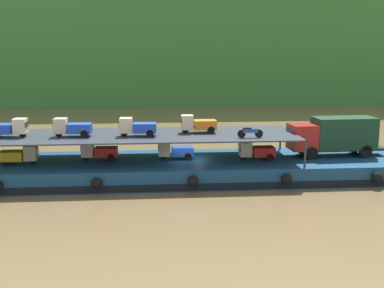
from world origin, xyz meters
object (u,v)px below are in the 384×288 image
(mini_truck_lower_mid, at_px, (175,150))
(mini_truck_lower_fore, at_px, (256,151))
(mini_truck_upper_fore, at_px, (137,127))
(cargo_barge, at_px, (189,169))
(covered_lorry, at_px, (334,135))
(motorcycle_upper_port, at_px, (250,132))
(mini_truck_lower_aft, at_px, (99,151))
(mini_truck_upper_bow, at_px, (198,124))
(mini_truck_lower_stern, at_px, (19,155))
(mini_truck_upper_stern, at_px, (9,128))
(mini_truck_upper_mid, at_px, (72,127))

(mini_truck_lower_mid, relative_size, mini_truck_lower_fore, 1.01)
(mini_truck_upper_fore, bearing_deg, cargo_barge, 9.39)
(covered_lorry, relative_size, motorcycle_upper_port, 4.17)
(mini_truck_lower_aft, bearing_deg, mini_truck_upper_bow, 0.69)
(mini_truck_upper_bow, bearing_deg, motorcycle_upper_port, -35.60)
(mini_truck_lower_stern, distance_m, mini_truck_upper_fore, 8.97)
(mini_truck_lower_mid, bearing_deg, motorcycle_upper_port, -22.92)
(mini_truck_lower_stern, relative_size, mini_truck_lower_aft, 0.99)
(mini_truck_upper_fore, distance_m, motorcycle_upper_port, 8.38)
(covered_lorry, distance_m, mini_truck_upper_bow, 10.92)
(mini_truck_upper_bow, relative_size, motorcycle_upper_port, 1.45)
(mini_truck_lower_fore, height_order, mini_truck_upper_stern, mini_truck_upper_stern)
(mini_truck_upper_fore, bearing_deg, mini_truck_lower_mid, 16.69)
(mini_truck_upper_mid, bearing_deg, cargo_barge, 3.01)
(cargo_barge, bearing_deg, mini_truck_upper_stern, -178.85)
(cargo_barge, height_order, mini_truck_upper_mid, mini_truck_upper_mid)
(mini_truck_lower_mid, bearing_deg, cargo_barge, -12.08)
(mini_truck_lower_stern, bearing_deg, cargo_barge, 2.11)
(covered_lorry, distance_m, mini_truck_upper_stern, 25.00)
(mini_truck_lower_aft, height_order, mini_truck_upper_fore, mini_truck_upper_fore)
(mini_truck_lower_aft, height_order, motorcycle_upper_port, motorcycle_upper_port)
(mini_truck_lower_aft, distance_m, mini_truck_upper_bow, 7.93)
(mini_truck_lower_aft, xyz_separation_m, mini_truck_lower_mid, (5.89, -0.20, 0.00))
(covered_lorry, bearing_deg, cargo_barge, -178.53)
(mini_truck_lower_stern, xyz_separation_m, mini_truck_upper_mid, (3.93, 0.01, 2.00))
(covered_lorry, relative_size, mini_truck_upper_bow, 2.88)
(mini_truck_lower_aft, xyz_separation_m, mini_truck_upper_mid, (-1.80, -0.88, 2.00))
(mini_truck_lower_mid, distance_m, mini_truck_upper_bow, 2.70)
(mini_truck_lower_fore, distance_m, mini_truck_upper_bow, 4.94)
(mini_truck_lower_mid, distance_m, mini_truck_upper_mid, 7.97)
(covered_lorry, relative_size, mini_truck_lower_stern, 2.89)
(mini_truck_upper_mid, relative_size, mini_truck_upper_bow, 1.01)
(cargo_barge, distance_m, mini_truck_lower_stern, 12.73)
(mini_truck_lower_aft, height_order, mini_truck_upper_stern, mini_truck_upper_stern)
(cargo_barge, distance_m, mini_truck_upper_bow, 3.56)
(cargo_barge, relative_size, mini_truck_upper_stern, 12.00)
(mini_truck_upper_mid, bearing_deg, mini_truck_lower_mid, 5.02)
(mini_truck_upper_stern, bearing_deg, cargo_barge, 1.15)
(covered_lorry, relative_size, mini_truck_upper_fore, 2.85)
(covered_lorry, height_order, mini_truck_lower_stern, covered_lorry)
(mini_truck_lower_stern, height_order, mini_truck_lower_aft, same)
(motorcycle_upper_port, bearing_deg, mini_truck_upper_fore, 170.30)
(mini_truck_lower_fore, relative_size, mini_truck_upper_fore, 0.99)
(mini_truck_upper_stern, height_order, motorcycle_upper_port, mini_truck_upper_stern)
(cargo_barge, relative_size, covered_lorry, 4.20)
(mini_truck_lower_aft, relative_size, mini_truck_upper_bow, 1.01)
(mini_truck_lower_stern, bearing_deg, mini_truck_upper_mid, 0.11)
(covered_lorry, distance_m, mini_truck_upper_mid, 20.39)
(mini_truck_upper_stern, height_order, mini_truck_upper_bow, same)
(covered_lorry, height_order, mini_truck_lower_aft, covered_lorry)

